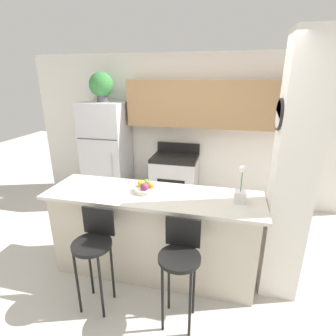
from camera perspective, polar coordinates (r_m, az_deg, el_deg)
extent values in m
plane|color=beige|center=(3.34, -3.00, -21.27)|extent=(14.00, 14.00, 0.00)
cube|color=white|center=(4.64, 3.87, 8.07)|extent=(5.60, 0.06, 2.55)
cube|color=#9E754C|center=(4.33, 8.42, 13.63)|extent=(2.58, 0.32, 0.74)
cube|color=white|center=(4.45, 2.12, 11.03)|extent=(0.79, 0.28, 0.12)
cube|color=white|center=(2.71, 25.44, -2.06)|extent=(0.36, 0.32, 2.55)
cylinder|color=black|center=(2.53, 23.05, 10.68)|extent=(0.02, 0.28, 0.28)
cylinder|color=white|center=(2.53, 22.92, 10.70)|extent=(0.01, 0.25, 0.25)
cube|color=beige|center=(3.05, -3.16, -14.42)|extent=(2.20, 0.57, 0.96)
cube|color=beige|center=(2.81, -3.35, -5.95)|extent=(2.32, 0.69, 0.03)
cube|color=silver|center=(4.88, -12.93, -0.01)|extent=(0.74, 0.63, 1.21)
cube|color=silver|center=(4.67, -13.74, 10.33)|extent=(0.74, 0.63, 0.57)
cube|color=#333333|center=(4.44, -15.28, 6.03)|extent=(0.70, 0.01, 0.01)
cylinder|color=#B2B2B7|center=(4.48, -12.04, -0.85)|extent=(0.02, 0.02, 0.66)
cube|color=silver|center=(4.56, 1.48, -3.25)|extent=(0.76, 0.62, 0.85)
cube|color=black|center=(4.41, 1.53, 2.22)|extent=(0.76, 0.62, 0.06)
cube|color=black|center=(4.65, 2.28, 4.53)|extent=(0.76, 0.04, 0.16)
cube|color=black|center=(4.27, 0.61, -4.29)|extent=(0.45, 0.01, 0.27)
cylinder|color=black|center=(2.61, -16.26, -15.72)|extent=(0.37, 0.37, 0.03)
cube|color=black|center=(2.64, -14.92, -11.09)|extent=(0.31, 0.02, 0.28)
cylinder|color=black|center=(2.80, -19.12, -22.65)|extent=(0.02, 0.02, 0.69)
cylinder|color=black|center=(2.70, -14.38, -23.96)|extent=(0.02, 0.02, 0.69)
cylinder|color=black|center=(2.96, -16.55, -19.82)|extent=(0.02, 0.02, 0.69)
cylinder|color=black|center=(2.86, -12.05, -20.90)|extent=(0.02, 0.02, 0.69)
cylinder|color=black|center=(2.36, 2.49, -19.00)|extent=(0.37, 0.37, 0.03)
cube|color=black|center=(2.40, 3.28, -13.76)|extent=(0.31, 0.02, 0.28)
cylinder|color=black|center=(2.54, -1.21, -26.74)|extent=(0.02, 0.02, 0.69)
cylinder|color=black|center=(2.51, 4.81, -27.57)|extent=(0.02, 0.02, 0.69)
cylinder|color=black|center=(2.71, 0.17, -23.17)|extent=(0.02, 0.02, 0.69)
cylinder|color=black|center=(2.68, 5.67, -23.87)|extent=(0.02, 0.02, 0.69)
cylinder|color=#4C4C51|center=(4.63, -14.09, 14.59)|extent=(0.17, 0.17, 0.13)
sphere|color=#387F3D|center=(4.62, -14.31, 17.20)|extent=(0.39, 0.39, 0.39)
cube|color=white|center=(2.70, 15.39, -6.02)|extent=(0.11, 0.11, 0.11)
cylinder|color=#386633|center=(2.63, 15.70, -2.81)|extent=(0.01, 0.01, 0.21)
sphere|color=white|center=(2.59, 15.95, -0.21)|extent=(0.07, 0.07, 0.07)
cylinder|color=silver|center=(2.85, -4.85, -4.66)|extent=(0.26, 0.26, 0.05)
sphere|color=orange|center=(2.82, -3.70, -3.86)|extent=(0.07, 0.07, 0.07)
sphere|color=#4C7F2D|center=(2.88, -4.77, -3.23)|extent=(0.08, 0.08, 0.08)
sphere|color=gold|center=(2.86, -5.86, -3.43)|extent=(0.09, 0.09, 0.09)
sphere|color=#7A2D56|center=(2.78, -5.12, -4.12)|extent=(0.09, 0.09, 0.09)
cylinder|color=#59595B|center=(4.63, -7.06, -6.26)|extent=(0.28, 0.28, 0.38)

